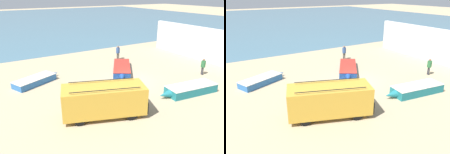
{
  "view_description": "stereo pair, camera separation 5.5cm",
  "coord_description": "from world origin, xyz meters",
  "views": [
    {
      "loc": [
        -10.68,
        -14.6,
        7.53
      ],
      "look_at": [
        -2.09,
        -0.31,
        1.0
      ],
      "focal_mm": 35.0,
      "sensor_mm": 36.0,
      "label": 1
    },
    {
      "loc": [
        -10.63,
        -14.63,
        7.53
      ],
      "look_at": [
        -2.09,
        -0.31,
        1.0
      ],
      "focal_mm": 35.0,
      "sensor_mm": 36.0,
      "label": 2
    }
  ],
  "objects": [
    {
      "name": "fisherman_1",
      "position": [
        2.8,
        6.47,
        0.99
      ],
      "size": [
        0.43,
        0.43,
        1.65
      ],
      "rotation": [
        0.0,
        0.0,
        3.77
      ],
      "color": "#5B564C",
      "rests_on": "ground_plane"
    },
    {
      "name": "fishing_rowboat_1",
      "position": [
        -7.27,
        4.01,
        0.29
      ],
      "size": [
        4.45,
        2.82,
        0.58
      ],
      "rotation": [
        0.0,
        0.0,
        0.42
      ],
      "color": "#2D66AD",
      "rests_on": "ground_plane"
    },
    {
      "name": "fishing_rowboat_2",
      "position": [
        0.89,
        2.73,
        0.3
      ],
      "size": [
        3.95,
        5.28,
        0.6
      ],
      "rotation": [
        0.0,
        0.0,
        4.14
      ],
      "color": "navy",
      "rests_on": "ground_plane"
    },
    {
      "name": "parked_van",
      "position": [
        -4.73,
        -3.74,
        1.14
      ],
      "size": [
        5.63,
        3.6,
        2.19
      ],
      "rotation": [
        0.0,
        0.0,
        5.94
      ],
      "color": "gold",
      "rests_on": "ground_plane"
    },
    {
      "name": "ground_plane",
      "position": [
        0.0,
        0.0,
        0.0
      ],
      "size": [
        200.0,
        200.0,
        0.0
      ],
      "primitive_type": "plane",
      "color": "tan"
    },
    {
      "name": "fisherman_0",
      "position": [
        7.09,
        -2.05,
        0.95
      ],
      "size": [
        0.42,
        0.42,
        1.59
      ],
      "rotation": [
        0.0,
        0.0,
        5.82
      ],
      "color": "#38383D",
      "rests_on": "ground_plane"
    },
    {
      "name": "harbor_wall",
      "position": [
        11.05,
        1.0,
        1.89
      ],
      "size": [
        0.5,
        15.33,
        3.79
      ],
      "primitive_type": "cube",
      "color": "silver",
      "rests_on": "ground_plane"
    },
    {
      "name": "fishing_rowboat_0",
      "position": [
        2.63,
        -4.3,
        0.34
      ],
      "size": [
        5.17,
        2.02,
        0.69
      ],
      "rotation": [
        0.0,
        0.0,
        3.01
      ],
      "color": "#1E757F",
      "rests_on": "ground_plane"
    },
    {
      "name": "sea_water",
      "position": [
        0.0,
        52.0,
        0.0
      ],
      "size": [
        120.0,
        80.0,
        0.01
      ],
      "primitive_type": "cube",
      "color": "#477084",
      "rests_on": "ground_plane"
    }
  ]
}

